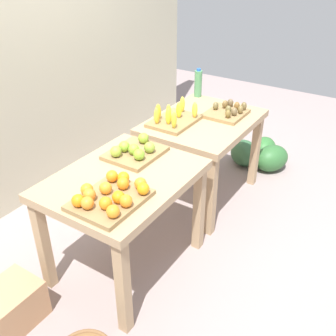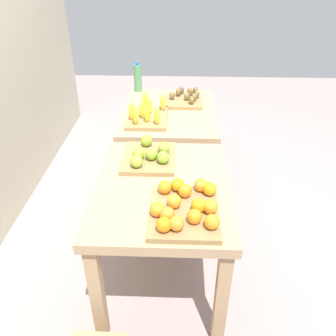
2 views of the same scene
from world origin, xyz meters
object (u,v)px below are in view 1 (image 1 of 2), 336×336
at_px(apple_bin, 135,151).
at_px(kiwi_bin, 228,112).
at_px(banana_crate, 174,118).
at_px(cardboard_produce_box, 9,308).
at_px(display_table_left, 124,191).
at_px(orange_bin, 111,196).
at_px(display_table_right, 203,131).
at_px(water_bottle, 198,83).
at_px(watermelon_pile, 260,154).

xyz_separation_m(apple_bin, kiwi_bin, (1.05, -0.23, -0.01)).
distance_m(banana_crate, cardboard_produce_box, 1.87).
bearing_deg(display_table_left, orange_bin, -154.37).
relative_size(banana_crate, kiwi_bin, 1.22).
distance_m(display_table_right, orange_bin, 1.40).
relative_size(display_table_right, water_bottle, 3.73).
relative_size(display_table_left, water_bottle, 3.73).
bearing_deg(display_table_left, kiwi_bin, -5.87).
height_order(orange_bin, banana_crate, banana_crate).
height_order(kiwi_bin, water_bottle, water_bottle).
relative_size(apple_bin, cardboard_produce_box, 1.00).
bearing_deg(kiwi_bin, display_table_right, 145.46).
xyz_separation_m(display_table_right, kiwi_bin, (0.20, -0.14, 0.15)).
bearing_deg(banana_crate, cardboard_produce_box, 175.80).
height_order(kiwi_bin, watermelon_pile, kiwi_bin).
height_order(apple_bin, kiwi_bin, apple_bin).
distance_m(display_table_left, water_bottle, 1.64).
bearing_deg(water_bottle, display_table_left, -168.64).
height_order(kiwi_bin, cardboard_produce_box, kiwi_bin).
height_order(display_table_left, orange_bin, orange_bin).
xyz_separation_m(display_table_right, water_bottle, (0.47, 0.32, 0.25)).
bearing_deg(banana_crate, kiwi_bin, -37.22).
bearing_deg(cardboard_produce_box, kiwi_bin, -11.48).
bearing_deg(apple_bin, display_table_left, -159.78).
bearing_deg(cardboard_produce_box, display_table_left, -19.95).
distance_m(display_table_left, display_table_right, 1.12).
bearing_deg(apple_bin, cardboard_produce_box, 169.63).
bearing_deg(watermelon_pile, cardboard_produce_box, 168.59).
bearing_deg(apple_bin, display_table_right, -6.66).
bearing_deg(cardboard_produce_box, banana_crate, -4.20).
bearing_deg(watermelon_pile, water_bottle, 123.04).
relative_size(display_table_right, kiwi_bin, 2.89).
bearing_deg(display_table_left, display_table_right, 0.00).
relative_size(orange_bin, watermelon_pile, 0.63).
bearing_deg(orange_bin, banana_crate, 14.32).
relative_size(display_table_left, apple_bin, 2.60).
bearing_deg(apple_bin, watermelon_pile, -12.08).
relative_size(apple_bin, water_bottle, 1.43).
bearing_deg(watermelon_pile, display_table_right, 162.69).
bearing_deg(water_bottle, orange_bin, -166.44).
bearing_deg(water_bottle, apple_bin, -170.54).
bearing_deg(orange_bin, cardboard_produce_box, 142.40).
bearing_deg(apple_bin, water_bottle, 9.46).
xyz_separation_m(display_table_right, orange_bin, (-1.39, -0.13, 0.16)).
height_order(apple_bin, banana_crate, banana_crate).
height_order(display_table_left, display_table_right, same).
xyz_separation_m(apple_bin, water_bottle, (1.32, 0.22, 0.09)).
xyz_separation_m(display_table_left, display_table_right, (1.12, 0.00, 0.00)).
xyz_separation_m(kiwi_bin, cardboard_produce_box, (-2.14, 0.44, -0.68)).
bearing_deg(display_table_right, water_bottle, 34.27).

